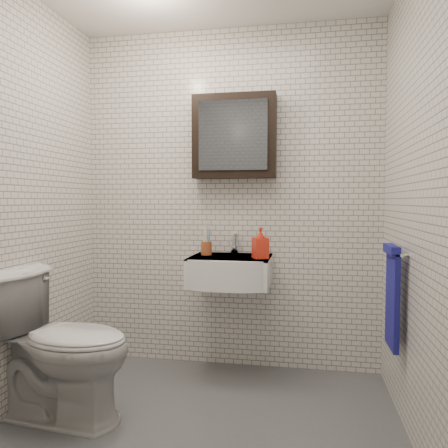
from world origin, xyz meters
name	(u,v)px	position (x,y,z in m)	size (l,w,h in m)	color
ground	(197,431)	(0.00, 0.00, 0.01)	(2.20, 2.00, 0.01)	#4F5257
room_shell	(196,156)	(0.00, 0.00, 1.47)	(2.22, 2.02, 2.51)	silver
washbasin	(230,271)	(0.05, 0.73, 0.76)	(0.55, 0.50, 0.20)	white
faucet	(234,245)	(0.05, 0.93, 0.92)	(0.06, 0.20, 0.15)	silver
mirror_cabinet	(234,137)	(0.05, 0.93, 1.70)	(0.60, 0.15, 0.60)	black
towel_rail	(393,292)	(1.04, 0.35, 0.72)	(0.09, 0.30, 0.58)	silver
toothbrush_cup	(206,247)	(-0.13, 0.83, 0.90)	(0.10, 0.10, 0.21)	#9E4C27
soap_bottle	(260,243)	(0.27, 0.70, 0.95)	(0.09, 0.10, 0.21)	orange
toilet	(60,344)	(-0.80, 0.01, 0.43)	(0.48, 0.84, 0.85)	silver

